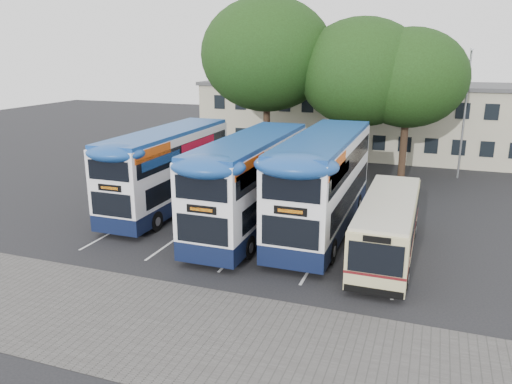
{
  "coord_description": "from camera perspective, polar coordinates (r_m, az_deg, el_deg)",
  "views": [
    {
      "loc": [
        4.18,
        -17.82,
        8.85
      ],
      "look_at": [
        -4.07,
        5.0,
        1.97
      ],
      "focal_mm": 35.0,
      "sensor_mm": 36.0,
      "label": 1
    }
  ],
  "objects": [
    {
      "name": "bus_dd_right",
      "position": [
        25.04,
        7.7,
        1.47
      ],
      "size": [
        2.86,
        11.78,
        4.91
      ],
      "color": "#0E1735",
      "rests_on": "ground"
    },
    {
      "name": "tree_right",
      "position": [
        35.96,
        17.07,
        12.33
      ],
      "size": [
        7.82,
        7.82,
        10.42
      ],
      "color": "black",
      "rests_on": "ground"
    },
    {
      "name": "depot_building",
      "position": [
        45.37,
        14.57,
        8.11
      ],
      "size": [
        32.4,
        8.4,
        6.2
      ],
      "color": "beige",
      "rests_on": "ground"
    },
    {
      "name": "bus_dd_left",
      "position": [
        28.91,
        -9.96,
        2.95
      ],
      "size": [
        2.67,
        11.0,
        4.58
      ],
      "color": "#0E1735",
      "rests_on": "ground"
    },
    {
      "name": "bay_lines",
      "position": [
        25.73,
        0.67,
        -4.28
      ],
      "size": [
        14.12,
        11.0,
        0.01
      ],
      "color": "silver",
      "rests_on": "ground"
    },
    {
      "name": "tree_left",
      "position": [
        37.41,
        1.27,
        15.42
      ],
      "size": [
        9.59,
        9.59,
        12.67
      ],
      "color": "black",
      "rests_on": "ground"
    },
    {
      "name": "bus_single",
      "position": [
        22.78,
        14.84,
        -3.5
      ],
      "size": [
        2.29,
        9.0,
        2.68
      ],
      "color": "#CFC38A",
      "rests_on": "ground"
    },
    {
      "name": "paving_strip",
      "position": [
        16.76,
        -5.17,
        -16.11
      ],
      "size": [
        40.0,
        6.0,
        0.01
      ],
      "primitive_type": "cube",
      "color": "#595654",
      "rests_on": "ground"
    },
    {
      "name": "lamp_post",
      "position": [
        38.02,
        22.8,
        8.93
      ],
      "size": [
        0.25,
        1.05,
        9.06
      ],
      "color": "gray",
      "rests_on": "ground"
    },
    {
      "name": "tree_mid",
      "position": [
        36.13,
        11.98,
        13.21
      ],
      "size": [
        8.74,
        8.74,
        11.14
      ],
      "color": "black",
      "rests_on": "ground"
    },
    {
      "name": "bus_dd_mid",
      "position": [
        25.14,
        -0.53,
        1.46
      ],
      "size": [
        2.76,
        11.38,
        4.75
      ],
      "color": "#0E1735",
      "rests_on": "ground"
    },
    {
      "name": "ground",
      "position": [
        20.33,
        6.1,
        -10.07
      ],
      "size": [
        120.0,
        120.0,
        0.0
      ],
      "primitive_type": "plane",
      "color": "black",
      "rests_on": "ground"
    }
  ]
}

